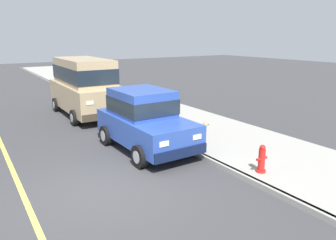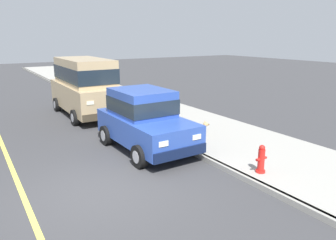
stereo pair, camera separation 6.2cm
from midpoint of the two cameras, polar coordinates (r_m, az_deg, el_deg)
name	(u,v)px [view 2 (the right image)]	position (r m, az deg, el deg)	size (l,w,h in m)	color
ground_plane	(101,189)	(7.90, -11.38, -11.85)	(80.00, 80.00, 0.00)	#38383A
curb	(209,160)	(9.35, 7.33, -6.93)	(0.16, 64.00, 0.14)	gray
sidewalk	(254,148)	(10.53, 14.97, -4.84)	(3.60, 64.00, 0.14)	#99968E
lane_centre_line	(28,208)	(7.57, -23.10, -14.01)	(0.12, 57.60, 0.01)	#E0D64C
car_blue_hatchback	(144,119)	(10.10, -3.99, 0.18)	(2.01, 3.83, 1.88)	#28479E
car_tan_van	(85,84)	(14.92, -14.24, 6.09)	(2.17, 4.92, 2.52)	tan
dog_tan	(199,127)	(11.27, 5.68, -1.21)	(0.73, 0.34, 0.49)	tan
fire_hydrant	(261,160)	(8.51, 16.23, -6.70)	(0.34, 0.24, 0.72)	red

